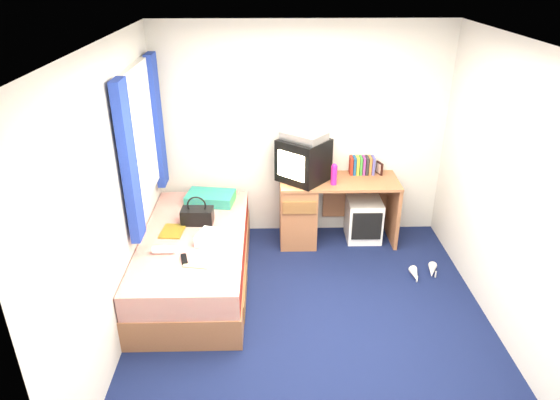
{
  "coord_description": "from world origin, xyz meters",
  "views": [
    {
      "loc": [
        -0.37,
        -3.58,
        2.93
      ],
      "look_at": [
        -0.26,
        0.7,
        0.86
      ],
      "focal_mm": 32.0,
      "sensor_mm": 36.0,
      "label": 1
    }
  ],
  "objects_px": {
    "desk": "(313,208)",
    "colour_swatch_fan": "(196,266)",
    "pink_water_bottle": "(334,175)",
    "handbag": "(197,215)",
    "aerosol_can": "(324,172)",
    "crt_tv": "(303,160)",
    "magazine": "(173,231)",
    "vcr": "(304,136)",
    "towel": "(214,239)",
    "remote_control": "(184,259)",
    "storage_cube": "(364,220)",
    "water_bottle": "(164,250)",
    "pillow": "(211,198)",
    "bed": "(195,259)",
    "picture_frame": "(379,168)",
    "white_heels": "(424,273)"
  },
  "relations": [
    {
      "from": "desk",
      "to": "colour_swatch_fan",
      "type": "xyz_separation_m",
      "value": [
        -1.14,
        -1.37,
        0.14
      ]
    },
    {
      "from": "pink_water_bottle",
      "to": "handbag",
      "type": "bearing_deg",
      "value": -162.36
    },
    {
      "from": "aerosol_can",
      "to": "colour_swatch_fan",
      "type": "xyz_separation_m",
      "value": [
        -1.25,
        -1.4,
        -0.29
      ]
    },
    {
      "from": "crt_tv",
      "to": "aerosol_can",
      "type": "relative_size",
      "value": 3.86
    },
    {
      "from": "crt_tv",
      "to": "magazine",
      "type": "xyz_separation_m",
      "value": [
        -1.32,
        -0.76,
        -0.43
      ]
    },
    {
      "from": "desk",
      "to": "magazine",
      "type": "relative_size",
      "value": 4.64
    },
    {
      "from": "pink_water_bottle",
      "to": "vcr",
      "type": "bearing_deg",
      "value": 157.39
    },
    {
      "from": "desk",
      "to": "towel",
      "type": "height_order",
      "value": "desk"
    },
    {
      "from": "crt_tv",
      "to": "aerosol_can",
      "type": "bearing_deg",
      "value": 48.22
    },
    {
      "from": "handbag",
      "to": "remote_control",
      "type": "xyz_separation_m",
      "value": [
        -0.04,
        -0.69,
        -0.08
      ]
    },
    {
      "from": "remote_control",
      "to": "handbag",
      "type": "bearing_deg",
      "value": 72.94
    },
    {
      "from": "storage_cube",
      "to": "magazine",
      "type": "distance_m",
      "value": 2.19
    },
    {
      "from": "magazine",
      "to": "aerosol_can",
      "type": "bearing_deg",
      "value": 26.9
    },
    {
      "from": "colour_swatch_fan",
      "to": "water_bottle",
      "type": "bearing_deg",
      "value": 143.98
    },
    {
      "from": "pillow",
      "to": "remote_control",
      "type": "relative_size",
      "value": 3.15
    },
    {
      "from": "remote_control",
      "to": "storage_cube",
      "type": "bearing_deg",
      "value": 20.77
    },
    {
      "from": "colour_swatch_fan",
      "to": "remote_control",
      "type": "distance_m",
      "value": 0.16
    },
    {
      "from": "pillow",
      "to": "magazine",
      "type": "bearing_deg",
      "value": -115.53
    },
    {
      "from": "bed",
      "to": "picture_frame",
      "type": "bearing_deg",
      "value": 26.1
    },
    {
      "from": "desk",
      "to": "towel",
      "type": "xyz_separation_m",
      "value": [
        -1.01,
        -0.98,
        0.18
      ]
    },
    {
      "from": "handbag",
      "to": "white_heels",
      "type": "height_order",
      "value": "handbag"
    },
    {
      "from": "pillow",
      "to": "towel",
      "type": "bearing_deg",
      "value": -82.01
    },
    {
      "from": "aerosol_can",
      "to": "white_heels",
      "type": "distance_m",
      "value": 1.49
    },
    {
      "from": "storage_cube",
      "to": "handbag",
      "type": "distance_m",
      "value": 1.93
    },
    {
      "from": "aerosol_can",
      "to": "towel",
      "type": "height_order",
      "value": "aerosol_can"
    },
    {
      "from": "picture_frame",
      "to": "remote_control",
      "type": "relative_size",
      "value": 0.88
    },
    {
      "from": "vcr",
      "to": "white_heels",
      "type": "distance_m",
      "value": 1.88
    },
    {
      "from": "vcr",
      "to": "crt_tv",
      "type": "bearing_deg",
      "value": -90.9
    },
    {
      "from": "remote_control",
      "to": "towel",
      "type": "bearing_deg",
      "value": 35.32
    },
    {
      "from": "bed",
      "to": "picture_frame",
      "type": "relative_size",
      "value": 14.29
    },
    {
      "from": "handbag",
      "to": "towel",
      "type": "bearing_deg",
      "value": -60.58
    },
    {
      "from": "handbag",
      "to": "towel",
      "type": "height_order",
      "value": "handbag"
    },
    {
      "from": "desk",
      "to": "handbag",
      "type": "height_order",
      "value": "handbag"
    },
    {
      "from": "aerosol_can",
      "to": "white_heels",
      "type": "relative_size",
      "value": 0.51
    },
    {
      "from": "desk",
      "to": "white_heels",
      "type": "bearing_deg",
      "value": -36.17
    },
    {
      "from": "crt_tv",
      "to": "pink_water_bottle",
      "type": "bearing_deg",
      "value": 18.92
    },
    {
      "from": "picture_frame",
      "to": "white_heels",
      "type": "relative_size",
      "value": 0.43
    },
    {
      "from": "water_bottle",
      "to": "pink_water_bottle",
      "type": "bearing_deg",
      "value": 31.68
    },
    {
      "from": "crt_tv",
      "to": "pink_water_bottle",
      "type": "relative_size",
      "value": 3.01
    },
    {
      "from": "picture_frame",
      "to": "towel",
      "type": "relative_size",
      "value": 0.46
    },
    {
      "from": "crt_tv",
      "to": "colour_swatch_fan",
      "type": "xyz_separation_m",
      "value": [
        -1.02,
        -1.37,
        -0.43
      ]
    },
    {
      "from": "remote_control",
      "to": "pink_water_bottle",
      "type": "bearing_deg",
      "value": 24.04
    },
    {
      "from": "desk",
      "to": "towel",
      "type": "relative_size",
      "value": 4.29
    },
    {
      "from": "bed",
      "to": "desk",
      "type": "height_order",
      "value": "desk"
    },
    {
      "from": "pillow",
      "to": "vcr",
      "type": "distance_m",
      "value": 1.21
    },
    {
      "from": "towel",
      "to": "water_bottle",
      "type": "xyz_separation_m",
      "value": [
        -0.44,
        -0.16,
        -0.02
      ]
    },
    {
      "from": "desk",
      "to": "white_heels",
      "type": "distance_m",
      "value": 1.38
    },
    {
      "from": "water_bottle",
      "to": "towel",
      "type": "bearing_deg",
      "value": 20.22
    },
    {
      "from": "magazine",
      "to": "picture_frame",
      "type": "bearing_deg",
      "value": 22.43
    },
    {
      "from": "vcr",
      "to": "aerosol_can",
      "type": "distance_m",
      "value": 0.48
    }
  ]
}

